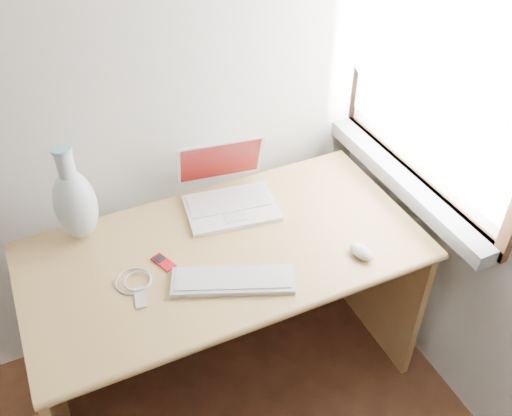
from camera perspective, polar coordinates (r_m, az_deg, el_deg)
name	(u,v)px	position (r m, az deg, el deg)	size (l,w,h in m)	color
window	(433,62)	(2.05, 17.30, 13.77)	(0.11, 0.99, 1.10)	white
desk	(217,274)	(2.21, -3.91, -6.59)	(1.39, 0.69, 0.73)	tan
laptop	(226,192)	(2.15, -3.00, 1.59)	(0.37, 0.32, 0.23)	white
external_keyboard	(233,280)	(1.88, -2.33, -7.24)	(0.42, 0.27, 0.02)	silver
mouse	(362,252)	(1.99, 10.52, -4.30)	(0.06, 0.10, 0.03)	white
ipod	(164,262)	(1.97, -9.23, -5.37)	(0.07, 0.10, 0.01)	#B50C17
cable_coil	(134,281)	(1.92, -12.14, -7.16)	(0.12, 0.12, 0.01)	silver
remote	(140,298)	(1.87, -11.52, -8.78)	(0.03, 0.09, 0.01)	silver
vase	(75,202)	(2.04, -17.65, 0.55)	(0.15, 0.15, 0.37)	silver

